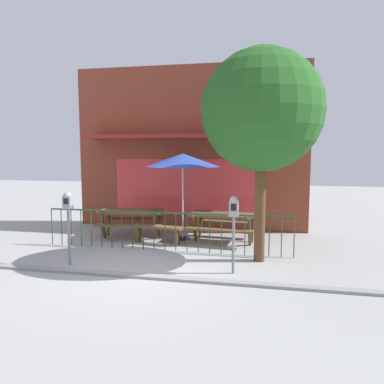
{
  "coord_description": "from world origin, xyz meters",
  "views": [
    {
      "loc": [
        2.49,
        -7.06,
        2.48
      ],
      "look_at": [
        0.6,
        2.02,
        1.43
      ],
      "focal_mm": 34.91,
      "sensor_mm": 36.0,
      "label": 1
    }
  ],
  "objects": [
    {
      "name": "ground",
      "position": [
        0.0,
        0.0,
        0.0
      ],
      "size": [
        40.0,
        40.0,
        0.0
      ],
      "primitive_type": "plane",
      "color": "#9A9B99"
    },
    {
      "name": "pub_storefront",
      "position": [
        0.0,
        4.58,
        2.54
      ],
      "size": [
        7.34,
        1.44,
        5.09
      ],
      "color": "#4D2B13",
      "rests_on": "ground"
    },
    {
      "name": "patio_fence_front",
      "position": [
        -0.0,
        1.62,
        0.66
      ],
      "size": [
        6.19,
        0.04,
        0.97
      ],
      "color": "#1F4F26",
      "rests_on": "ground"
    },
    {
      "name": "picnic_table_left",
      "position": [
        -1.34,
        2.85,
        0.61
      ],
      "size": [
        1.98,
        1.6,
        0.79
      ],
      "color": "brown",
      "rests_on": "ground"
    },
    {
      "name": "picnic_table_right",
      "position": [
        1.31,
        2.81,
        0.61
      ],
      "size": [
        1.92,
        1.52,
        0.79
      ],
      "color": "brown",
      "rests_on": "ground"
    },
    {
      "name": "patio_umbrella",
      "position": [
        0.16,
        2.87,
        2.19
      ],
      "size": [
        2.01,
        2.01,
        2.38
      ],
      "color": "black",
      "rests_on": "ground"
    },
    {
      "name": "patio_bench",
      "position": [
        -0.39,
        2.27,
        0.35
      ],
      "size": [
        1.43,
        0.54,
        0.48
      ],
      "color": "brown",
      "rests_on": "ground"
    },
    {
      "name": "parking_meter_near",
      "position": [
        -1.69,
        0.08,
        1.23
      ],
      "size": [
        0.18,
        0.17,
        1.6
      ],
      "color": "slate",
      "rests_on": "ground"
    },
    {
      "name": "parking_meter_far",
      "position": [
        1.82,
        0.26,
        1.21
      ],
      "size": [
        0.18,
        0.17,
        1.57
      ],
      "color": "slate",
      "rests_on": "ground"
    },
    {
      "name": "street_tree",
      "position": [
        2.31,
        1.23,
        3.31
      ],
      "size": [
        2.65,
        2.65,
        4.65
      ],
      "color": "#52351D",
      "rests_on": "ground"
    },
    {
      "name": "curb_edge",
      "position": [
        0.0,
        -0.36,
        0.0
      ],
      "size": [
        10.28,
        0.2,
        0.11
      ],
      "primitive_type": "cube",
      "color": "gray",
      "rests_on": "ground"
    }
  ]
}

